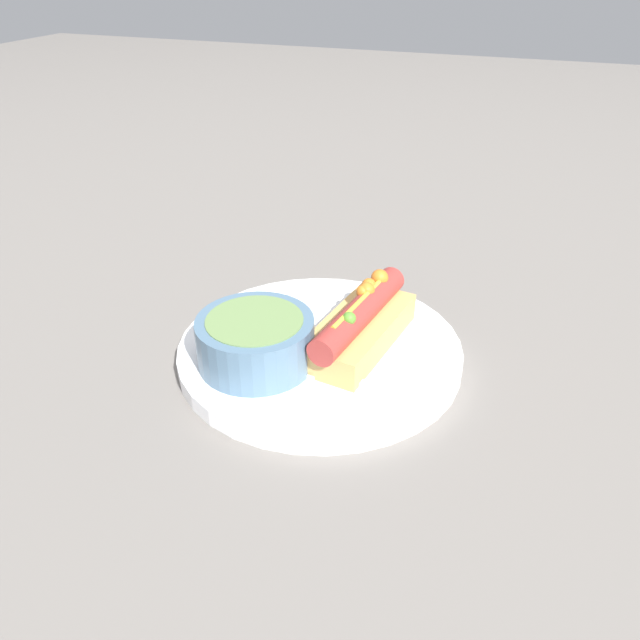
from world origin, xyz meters
The scene contains 5 objects.
ground_plane centered at (0.00, 0.00, 0.00)m, with size 4.00×4.00×0.00m, color slate.
dinner_plate centered at (0.00, 0.00, 0.01)m, with size 0.28×0.28×0.02m.
hot_dog centered at (0.01, -0.04, 0.04)m, with size 0.16×0.08×0.06m.
soup_bowl centered at (-0.05, 0.05, 0.04)m, with size 0.11×0.11×0.05m.
spoon centered at (-0.06, 0.01, 0.02)m, with size 0.03×0.16×0.01m.
Camera 1 is at (-0.49, -0.18, 0.36)m, focal length 35.00 mm.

